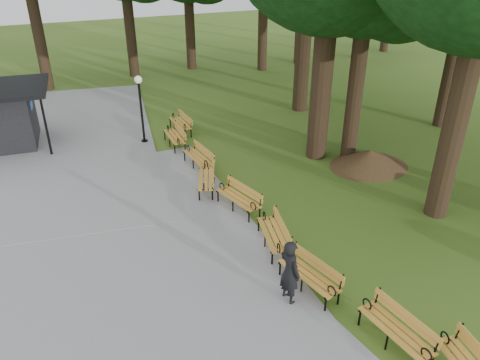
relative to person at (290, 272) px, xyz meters
name	(u,v)px	position (x,y,z in m)	size (l,w,h in m)	color
ground	(338,314)	(0.81, -0.93, -0.86)	(100.00, 100.00, 0.00)	#3D601B
path	(138,285)	(-3.19, 2.07, -0.83)	(12.00, 38.00, 0.06)	gray
person	(290,272)	(0.00, 0.00, 0.00)	(0.63, 0.41, 1.73)	black
lamp_post	(140,95)	(-0.62, 11.31, 1.27)	(0.32, 0.32, 2.95)	black
dirt_mound	(370,158)	(6.70, 5.19, -0.52)	(2.68, 2.68, 0.68)	#47301C
bench_2	(396,330)	(1.33, -2.20, -0.42)	(1.90, 0.64, 0.88)	gold
bench_3	(309,275)	(0.64, 0.12, -0.42)	(1.90, 0.64, 0.88)	gold
bench_4	(273,234)	(0.71, 2.10, -0.42)	(1.90, 0.64, 0.88)	gold
bench_5	(238,198)	(0.68, 4.36, -0.42)	(1.90, 0.64, 0.88)	gold
bench_6	(206,178)	(0.25, 6.13, -0.42)	(1.90, 0.64, 0.88)	gold
bench_7	(198,158)	(0.61, 7.85, -0.42)	(1.90, 0.64, 0.88)	gold
bench_8	(174,137)	(0.45, 10.32, -0.42)	(1.90, 0.64, 0.88)	gold
bench_9	(180,123)	(1.20, 11.79, -0.42)	(1.90, 0.64, 0.88)	gold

